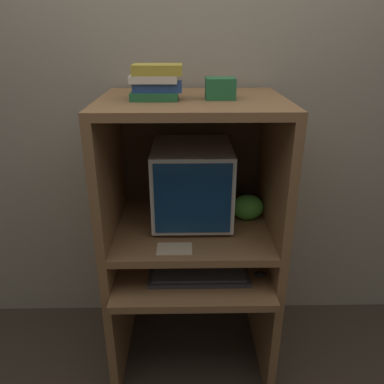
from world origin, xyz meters
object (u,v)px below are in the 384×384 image
Objects in this scene: keyboard at (199,275)px; mouse at (261,274)px; crt_monitor at (191,182)px; book_stack at (156,82)px; storage_box at (220,88)px; snack_bag at (248,207)px.

mouse is at bearing 0.54° from keyboard.
book_stack is (-0.15, -0.09, 0.49)m from crt_monitor.
crt_monitor is 0.91× the size of keyboard.
storage_box reaches higher than keyboard.
book_stack is at bearing 162.51° from mouse.
crt_monitor is 7.08× the size of mouse.
storage_box is at bearing -36.37° from crt_monitor.
snack_bag reaches higher than mouse.
crt_monitor is at bearing 143.63° from storage_box.
snack_bag is 0.62m from storage_box.
crt_monitor is at bearing 32.68° from book_stack.
book_stack reaches higher than mouse.
storage_box reaches higher than snack_bag.
mouse is (0.29, 0.00, 0.00)m from keyboard.
storage_box is (-0.16, -0.08, 0.60)m from snack_bag.
book_stack reaches higher than snack_bag.
crt_monitor reaches higher than snack_bag.
snack_bag is (-0.04, 0.24, 0.24)m from mouse.
keyboard is 2.19× the size of book_stack.
book_stack reaches higher than crt_monitor.
snack_bag is (0.28, -0.00, -0.14)m from crt_monitor.
book_stack is at bearing 139.87° from keyboard.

